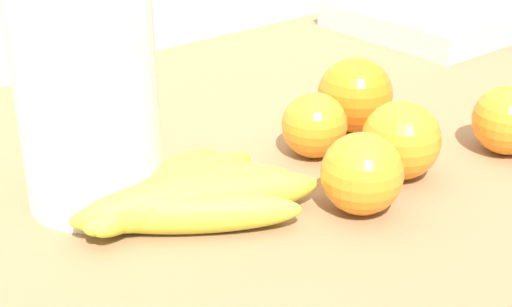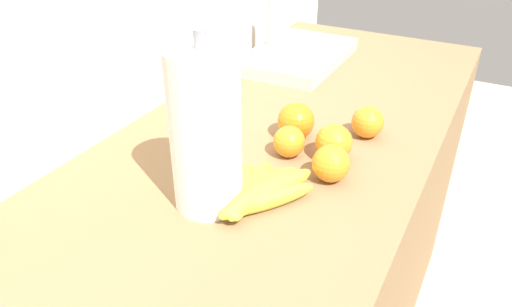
{
  "view_description": "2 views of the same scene",
  "coord_description": "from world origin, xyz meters",
  "px_view_note": "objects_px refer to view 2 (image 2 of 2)",
  "views": [
    {
      "loc": [
        -0.53,
        -0.56,
        1.24
      ],
      "look_at": [
        -0.14,
        -0.08,
        0.94
      ],
      "focal_mm": 53.36,
      "sensor_mm": 36.0,
      "label": 1
    },
    {
      "loc": [
        -0.85,
        -0.41,
        1.43
      ],
      "look_at": [
        -0.17,
        -0.04,
        0.97
      ],
      "focal_mm": 34.47,
      "sensor_mm": 36.0,
      "label": 2
    }
  ],
  "objects_px": {
    "orange_back_right": "(331,163)",
    "paper_towel_roll": "(203,131)",
    "orange_right": "(368,122)",
    "orange_front": "(334,142)",
    "orange_far_right": "(296,121)",
    "orange_back_left": "(289,142)",
    "banana_bunch": "(258,193)",
    "sink_basin": "(297,55)"
  },
  "relations": [
    {
      "from": "orange_far_right",
      "to": "orange_front",
      "type": "height_order",
      "value": "orange_far_right"
    },
    {
      "from": "orange_far_right",
      "to": "sink_basin",
      "type": "bearing_deg",
      "value": 23.67
    },
    {
      "from": "orange_right",
      "to": "orange_front",
      "type": "distance_m",
      "value": 0.13
    },
    {
      "from": "banana_bunch",
      "to": "orange_back_left",
      "type": "xyz_separation_m",
      "value": [
        0.17,
        0.02,
        0.01
      ]
    },
    {
      "from": "banana_bunch",
      "to": "orange_front",
      "type": "relative_size",
      "value": 2.88
    },
    {
      "from": "orange_right",
      "to": "orange_front",
      "type": "bearing_deg",
      "value": 165.58
    },
    {
      "from": "orange_back_right",
      "to": "paper_towel_roll",
      "type": "xyz_separation_m",
      "value": [
        -0.17,
        0.17,
        0.11
      ]
    },
    {
      "from": "orange_back_left",
      "to": "orange_front",
      "type": "height_order",
      "value": "orange_front"
    },
    {
      "from": "paper_towel_roll",
      "to": "orange_back_left",
      "type": "bearing_deg",
      "value": -16.1
    },
    {
      "from": "orange_right",
      "to": "paper_towel_roll",
      "type": "xyz_separation_m",
      "value": [
        -0.37,
        0.18,
        0.11
      ]
    },
    {
      "from": "orange_far_right",
      "to": "orange_right",
      "type": "bearing_deg",
      "value": -60.0
    },
    {
      "from": "orange_front",
      "to": "orange_back_right",
      "type": "xyz_separation_m",
      "value": [
        -0.08,
        -0.02,
        -0.0
      ]
    },
    {
      "from": "banana_bunch",
      "to": "orange_right",
      "type": "relative_size",
      "value": 3.08
    },
    {
      "from": "orange_front",
      "to": "orange_back_left",
      "type": "bearing_deg",
      "value": 110.43
    },
    {
      "from": "orange_back_left",
      "to": "sink_basin",
      "type": "xyz_separation_m",
      "value": [
        0.52,
        0.21,
        -0.01
      ]
    },
    {
      "from": "sink_basin",
      "to": "orange_back_right",
      "type": "bearing_deg",
      "value": -150.33
    },
    {
      "from": "orange_back_left",
      "to": "orange_right",
      "type": "height_order",
      "value": "orange_right"
    },
    {
      "from": "orange_right",
      "to": "orange_back_right",
      "type": "xyz_separation_m",
      "value": [
        -0.2,
        0.01,
        0.0
      ]
    },
    {
      "from": "paper_towel_roll",
      "to": "orange_back_right",
      "type": "bearing_deg",
      "value": -44.94
    },
    {
      "from": "orange_back_left",
      "to": "sink_basin",
      "type": "relative_size",
      "value": 0.17
    },
    {
      "from": "orange_back_left",
      "to": "orange_far_right",
      "type": "xyz_separation_m",
      "value": [
        0.08,
        0.02,
        0.01
      ]
    },
    {
      "from": "orange_back_right",
      "to": "paper_towel_roll",
      "type": "bearing_deg",
      "value": 135.06
    },
    {
      "from": "orange_front",
      "to": "banana_bunch",
      "type": "bearing_deg",
      "value": 162.38
    },
    {
      "from": "sink_basin",
      "to": "paper_towel_roll",
      "type": "bearing_deg",
      "value": -168.4
    },
    {
      "from": "orange_back_right",
      "to": "sink_basin",
      "type": "distance_m",
      "value": 0.65
    },
    {
      "from": "orange_back_left",
      "to": "orange_right",
      "type": "distance_m",
      "value": 0.2
    },
    {
      "from": "orange_back_left",
      "to": "orange_front",
      "type": "relative_size",
      "value": 0.88
    },
    {
      "from": "orange_back_right",
      "to": "sink_basin",
      "type": "height_order",
      "value": "sink_basin"
    },
    {
      "from": "orange_front",
      "to": "paper_towel_roll",
      "type": "distance_m",
      "value": 0.31
    },
    {
      "from": "orange_back_left",
      "to": "orange_back_right",
      "type": "xyz_separation_m",
      "value": [
        -0.04,
        -0.11,
        0.0
      ]
    },
    {
      "from": "orange_right",
      "to": "orange_back_right",
      "type": "bearing_deg",
      "value": 177.29
    },
    {
      "from": "banana_bunch",
      "to": "orange_back_right",
      "type": "distance_m",
      "value": 0.16
    },
    {
      "from": "orange_far_right",
      "to": "orange_right",
      "type": "height_order",
      "value": "orange_far_right"
    },
    {
      "from": "banana_bunch",
      "to": "orange_back_right",
      "type": "xyz_separation_m",
      "value": [
        0.13,
        -0.09,
        0.02
      ]
    },
    {
      "from": "orange_right",
      "to": "sink_basin",
      "type": "height_order",
      "value": "sink_basin"
    },
    {
      "from": "orange_back_left",
      "to": "orange_right",
      "type": "xyz_separation_m",
      "value": [
        0.16,
        -0.12,
        0.0
      ]
    },
    {
      "from": "orange_far_right",
      "to": "orange_back_right",
      "type": "xyz_separation_m",
      "value": [
        -0.12,
        -0.13,
        -0.0
      ]
    },
    {
      "from": "orange_back_left",
      "to": "paper_towel_roll",
      "type": "xyz_separation_m",
      "value": [
        -0.21,
        0.06,
        0.11
      ]
    },
    {
      "from": "orange_far_right",
      "to": "orange_front",
      "type": "bearing_deg",
      "value": -113.69
    },
    {
      "from": "orange_back_right",
      "to": "orange_back_left",
      "type": "bearing_deg",
      "value": 67.45
    },
    {
      "from": "orange_front",
      "to": "sink_basin",
      "type": "relative_size",
      "value": 0.19
    },
    {
      "from": "orange_far_right",
      "to": "orange_back_left",
      "type": "bearing_deg",
      "value": -165.81
    }
  ]
}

